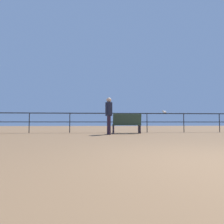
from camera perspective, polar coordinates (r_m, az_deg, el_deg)
pier_railing at (r=10.31m, az=4.93°, el=-1.83°), size 18.95×0.05×1.07m
bench_near_left at (r=9.39m, az=4.51°, el=-3.36°), size 1.43×0.66×0.97m
person_by_bench at (r=8.47m, az=-0.96°, el=-0.38°), size 0.32×0.54×1.67m
seagull_on_rail at (r=10.84m, az=15.62°, el=0.08°), size 0.35×0.22×0.17m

